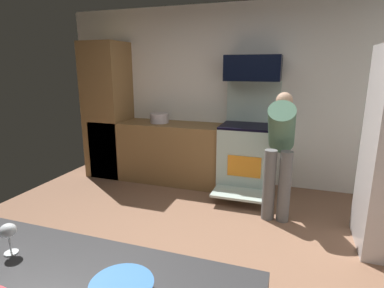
{
  "coord_description": "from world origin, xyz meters",
  "views": [
    {
      "loc": [
        0.95,
        -2.25,
        1.72
      ],
      "look_at": [
        0.09,
        0.3,
        1.05
      ],
      "focal_mm": 28.88,
      "sensor_mm": 36.0,
      "label": 1
    }
  ],
  "objects_px": {
    "oven_range": "(248,156)",
    "wine_glass_near": "(8,232)",
    "microwave": "(253,68)",
    "stock_pot": "(159,118)",
    "person_cook": "(280,145)"
  },
  "relations": [
    {
      "from": "wine_glass_near",
      "to": "oven_range",
      "type": "bearing_deg",
      "value": 80.02
    },
    {
      "from": "microwave",
      "to": "stock_pot",
      "type": "bearing_deg",
      "value": -176.65
    },
    {
      "from": "microwave",
      "to": "wine_glass_near",
      "type": "relative_size",
      "value": 5.06
    },
    {
      "from": "oven_range",
      "to": "person_cook",
      "type": "distance_m",
      "value": 0.86
    },
    {
      "from": "microwave",
      "to": "person_cook",
      "type": "distance_m",
      "value": 1.22
    },
    {
      "from": "microwave",
      "to": "oven_range",
      "type": "bearing_deg",
      "value": -90.0
    },
    {
      "from": "person_cook",
      "to": "stock_pot",
      "type": "bearing_deg",
      "value": 159.91
    },
    {
      "from": "oven_range",
      "to": "wine_glass_near",
      "type": "height_order",
      "value": "oven_range"
    },
    {
      "from": "microwave",
      "to": "stock_pot",
      "type": "xyz_separation_m",
      "value": [
        -1.37,
        -0.08,
        -0.74
      ]
    },
    {
      "from": "oven_range",
      "to": "stock_pot",
      "type": "height_order",
      "value": "oven_range"
    },
    {
      "from": "microwave",
      "to": "person_cook",
      "type": "xyz_separation_m",
      "value": [
        0.45,
        -0.74,
        -0.85
      ]
    },
    {
      "from": "oven_range",
      "to": "wine_glass_near",
      "type": "distance_m",
      "value": 3.39
    },
    {
      "from": "oven_range",
      "to": "microwave",
      "type": "relative_size",
      "value": 2.08
    },
    {
      "from": "microwave",
      "to": "wine_glass_near",
      "type": "height_order",
      "value": "microwave"
    },
    {
      "from": "oven_range",
      "to": "microwave",
      "type": "distance_m",
      "value": 1.2
    }
  ]
}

